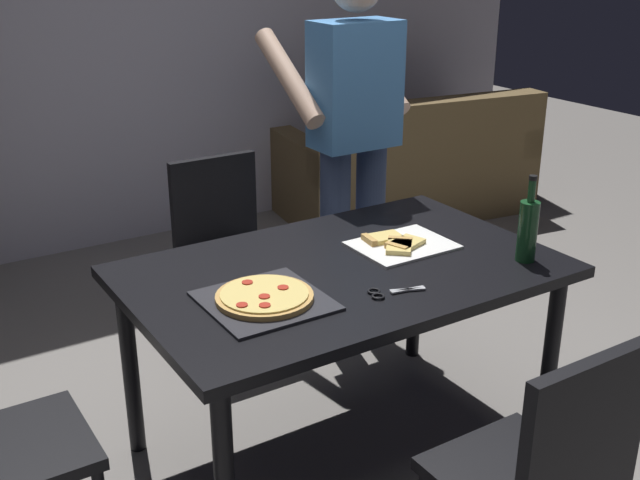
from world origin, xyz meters
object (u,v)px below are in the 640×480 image
person_serving_pizza (352,135)px  pepperoni_pizza_on_tray (264,298)px  dining_table (343,286)px  kitchen_scissors (387,292)px  chair_far_side (226,243)px  wine_bottle (528,229)px  couch (408,172)px  chair_near_camera (544,471)px

person_serving_pizza → pepperoni_pizza_on_tray: size_ratio=4.70×
dining_table → kitchen_scissors: kitchen_scissors is taller
person_serving_pizza → kitchen_scissors: bearing=-118.7°
dining_table → kitchen_scissors: bearing=-90.7°
chair_far_side → wine_bottle: wine_bottle is taller
dining_table → person_serving_pizza: 0.98m
couch → person_serving_pizza: 1.96m
chair_near_camera → couch: size_ratio=0.50×
pepperoni_pizza_on_tray → couch: bearing=42.8°
kitchen_scissors → pepperoni_pizza_on_tray: bearing=156.6°
chair_far_side → pepperoni_pizza_on_tray: size_ratio=2.41×
person_serving_pizza → kitchen_scissors: size_ratio=8.81×
chair_far_side → wine_bottle: 1.44m
wine_bottle → chair_far_side: bearing=114.7°
chair_far_side → couch: chair_far_side is taller
chair_far_side → pepperoni_pizza_on_tray: bearing=-109.1°
person_serving_pizza → pepperoni_pizza_on_tray: (-0.92, -0.85, -0.23)m
dining_table → chair_near_camera: bearing=-90.0°
couch → dining_table: bearing=-133.6°
dining_table → wine_bottle: wine_bottle is taller
kitchen_scissors → wine_bottle: bearing=-3.6°
person_serving_pizza → wine_bottle: person_serving_pizza is taller
person_serving_pizza → kitchen_scissors: person_serving_pizza is taller
dining_table → kitchen_scissors: size_ratio=7.56×
chair_near_camera → kitchen_scissors: chair_near_camera is taller
couch → pepperoni_pizza_on_tray: 3.12m
chair_near_camera → kitchen_scissors: size_ratio=4.53×
dining_table → wine_bottle: (0.58, -0.30, 0.20)m
couch → chair_near_camera: bearing=-122.7°
chair_near_camera → wine_bottle: size_ratio=2.85×
person_serving_pizza → kitchen_scissors: (-0.55, -1.01, -0.24)m
couch → wine_bottle: (-1.31, -2.29, 0.57)m
chair_far_side → person_serving_pizza: bearing=-21.9°
couch → kitchen_scissors: couch is taller
dining_table → person_serving_pizza: bearing=53.6°
chair_far_side → kitchen_scissors: chair_far_side is taller
pepperoni_pizza_on_tray → wine_bottle: (0.95, -0.20, 0.10)m
dining_table → chair_near_camera: 0.98m
dining_table → couch: 2.77m
chair_near_camera → pepperoni_pizza_on_tray: chair_near_camera is taller
person_serving_pizza → wine_bottle: size_ratio=5.54×
couch → pepperoni_pizza_on_tray: (-2.26, -2.09, 0.46)m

